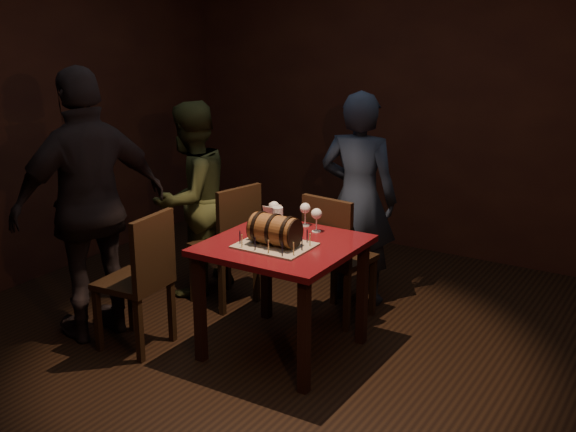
{
  "coord_description": "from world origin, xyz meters",
  "views": [
    {
      "loc": [
        2.21,
        -3.53,
        2.21
      ],
      "look_at": [
        0.0,
        0.05,
        0.95
      ],
      "focal_mm": 45.0,
      "sensor_mm": 36.0,
      "label": 1
    }
  ],
  "objects_px": {
    "wine_glass_mid": "(305,209)",
    "pint_of_ale": "(278,219)",
    "wine_glass_right": "(316,215)",
    "person_left_front": "(91,206)",
    "pub_table": "(283,259)",
    "person_left_rear": "(191,199)",
    "barrel_cake": "(275,230)",
    "chair_left_rear": "(231,239)",
    "chair_left_front": "(142,274)",
    "person_back": "(358,199)",
    "wine_glass_left": "(274,208)",
    "chair_back": "(335,252)"
  },
  "relations": [
    {
      "from": "wine_glass_mid",
      "to": "pint_of_ale",
      "type": "bearing_deg",
      "value": -128.14
    },
    {
      "from": "wine_glass_right",
      "to": "person_left_front",
      "type": "bearing_deg",
      "value": -150.43
    },
    {
      "from": "pub_table",
      "to": "person_left_rear",
      "type": "distance_m",
      "value": 1.26
    },
    {
      "from": "barrel_cake",
      "to": "person_left_rear",
      "type": "bearing_deg",
      "value": 152.33
    },
    {
      "from": "chair_left_rear",
      "to": "chair_left_front",
      "type": "height_order",
      "value": "same"
    },
    {
      "from": "chair_left_rear",
      "to": "person_left_rear",
      "type": "height_order",
      "value": "person_left_rear"
    },
    {
      "from": "pub_table",
      "to": "wine_glass_right",
      "type": "height_order",
      "value": "wine_glass_right"
    },
    {
      "from": "wine_glass_mid",
      "to": "person_left_rear",
      "type": "height_order",
      "value": "person_left_rear"
    },
    {
      "from": "person_left_front",
      "to": "person_left_rear",
      "type": "bearing_deg",
      "value": -165.03
    },
    {
      "from": "pub_table",
      "to": "chair_left_rear",
      "type": "distance_m",
      "value": 0.86
    },
    {
      "from": "wine_glass_mid",
      "to": "person_left_rear",
      "type": "distance_m",
      "value": 1.11
    },
    {
      "from": "pint_of_ale",
      "to": "chair_left_front",
      "type": "height_order",
      "value": "chair_left_front"
    },
    {
      "from": "wine_glass_right",
      "to": "person_back",
      "type": "xyz_separation_m",
      "value": [
        -0.05,
        0.72,
        -0.07
      ]
    },
    {
      "from": "wine_glass_left",
      "to": "person_left_rear",
      "type": "distance_m",
      "value": 0.93
    },
    {
      "from": "person_left_front",
      "to": "chair_back",
      "type": "bearing_deg",
      "value": 147.86
    },
    {
      "from": "pint_of_ale",
      "to": "person_left_rear",
      "type": "height_order",
      "value": "person_left_rear"
    },
    {
      "from": "wine_glass_mid",
      "to": "chair_back",
      "type": "xyz_separation_m",
      "value": [
        0.12,
        0.21,
        -0.34
      ]
    },
    {
      "from": "pint_of_ale",
      "to": "person_back",
      "type": "xyz_separation_m",
      "value": [
        0.2,
        0.8,
        -0.02
      ]
    },
    {
      "from": "wine_glass_left",
      "to": "wine_glass_mid",
      "type": "xyz_separation_m",
      "value": [
        0.2,
        0.08,
        -0.0
      ]
    },
    {
      "from": "pint_of_ale",
      "to": "chair_back",
      "type": "height_order",
      "value": "chair_back"
    },
    {
      "from": "chair_left_front",
      "to": "wine_glass_left",
      "type": "bearing_deg",
      "value": 54.13
    },
    {
      "from": "wine_glass_left",
      "to": "wine_glass_mid",
      "type": "relative_size",
      "value": 1.0
    },
    {
      "from": "wine_glass_right",
      "to": "wine_glass_mid",
      "type": "bearing_deg",
      "value": 149.81
    },
    {
      "from": "wine_glass_left",
      "to": "chair_back",
      "type": "relative_size",
      "value": 0.17
    },
    {
      "from": "person_back",
      "to": "person_left_rear",
      "type": "relative_size",
      "value": 1.07
    },
    {
      "from": "pint_of_ale",
      "to": "wine_glass_right",
      "type": "bearing_deg",
      "value": 17.45
    },
    {
      "from": "wine_glass_left",
      "to": "chair_left_front",
      "type": "relative_size",
      "value": 0.17
    },
    {
      "from": "barrel_cake",
      "to": "chair_left_front",
      "type": "height_order",
      "value": "barrel_cake"
    },
    {
      "from": "wine_glass_left",
      "to": "person_back",
      "type": "relative_size",
      "value": 0.1
    },
    {
      "from": "wine_glass_right",
      "to": "pint_of_ale",
      "type": "distance_m",
      "value": 0.27
    },
    {
      "from": "chair_left_front",
      "to": "person_back",
      "type": "distance_m",
      "value": 1.69
    },
    {
      "from": "person_left_front",
      "to": "wine_glass_mid",
      "type": "bearing_deg",
      "value": 144.04
    },
    {
      "from": "pub_table",
      "to": "person_back",
      "type": "height_order",
      "value": "person_back"
    },
    {
      "from": "person_left_front",
      "to": "barrel_cake",
      "type": "bearing_deg",
      "value": 124.94
    },
    {
      "from": "barrel_cake",
      "to": "chair_left_front",
      "type": "distance_m",
      "value": 0.93
    },
    {
      "from": "wine_glass_mid",
      "to": "chair_left_front",
      "type": "xyz_separation_m",
      "value": [
        -0.73,
        -0.82,
        -0.34
      ]
    },
    {
      "from": "person_left_rear",
      "to": "chair_back",
      "type": "bearing_deg",
      "value": 96.82
    },
    {
      "from": "person_back",
      "to": "wine_glass_left",
      "type": "bearing_deg",
      "value": 60.29
    },
    {
      "from": "wine_glass_left",
      "to": "pub_table",
      "type": "bearing_deg",
      "value": -49.18
    },
    {
      "from": "pint_of_ale",
      "to": "chair_left_rear",
      "type": "distance_m",
      "value": 0.66
    },
    {
      "from": "pub_table",
      "to": "wine_glass_left",
      "type": "xyz_separation_m",
      "value": [
        -0.26,
        0.3,
        0.23
      ]
    },
    {
      "from": "chair_left_rear",
      "to": "person_left_front",
      "type": "bearing_deg",
      "value": -119.56
    },
    {
      "from": "pub_table",
      "to": "chair_back",
      "type": "bearing_deg",
      "value": 84.31
    },
    {
      "from": "pub_table",
      "to": "chair_left_front",
      "type": "bearing_deg",
      "value": -150.76
    },
    {
      "from": "person_back",
      "to": "person_left_front",
      "type": "distance_m",
      "value": 1.92
    },
    {
      "from": "pub_table",
      "to": "wine_glass_mid",
      "type": "relative_size",
      "value": 5.59
    },
    {
      "from": "pint_of_ale",
      "to": "chair_left_front",
      "type": "bearing_deg",
      "value": -132.73
    },
    {
      "from": "wine_glass_right",
      "to": "chair_left_front",
      "type": "height_order",
      "value": "chair_left_front"
    },
    {
      "from": "person_left_rear",
      "to": "person_left_front",
      "type": "distance_m",
      "value": 0.96
    },
    {
      "from": "person_back",
      "to": "pint_of_ale",
      "type": "bearing_deg",
      "value": 67.3
    }
  ]
}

